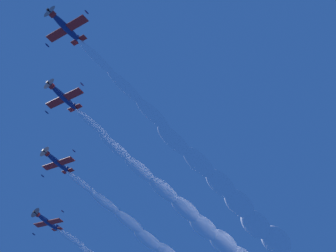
% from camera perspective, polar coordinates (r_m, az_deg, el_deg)
% --- Properties ---
extents(airplane_lead, '(8.23, 7.45, 2.70)m').
position_cam_1_polar(airplane_lead, '(84.49, -10.87, 10.30)').
color(airplane_lead, navy).
extents(airplane_left_wingman, '(8.23, 7.45, 2.69)m').
position_cam_1_polar(airplane_left_wingman, '(93.13, -11.10, 3.11)').
color(airplane_left_wingman, navy).
extents(airplane_right_wingman, '(8.14, 7.45, 2.89)m').
position_cam_1_polar(airplane_right_wingman, '(104.85, -11.70, -3.72)').
color(airplane_right_wingman, navy).
extents(airplane_slot_tail, '(8.11, 7.45, 2.99)m').
position_cam_1_polar(airplane_slot_tail, '(115.23, -12.72, -9.79)').
color(airplane_slot_tail, navy).
extents(smoke_trail_lead, '(10.42, 65.28, 5.83)m').
position_cam_1_polar(smoke_trail_lead, '(107.26, 7.01, -7.69)').
color(smoke_trail_lead, white).
extents(smoke_trail_left_wingman, '(9.56, 65.10, 5.66)m').
position_cam_1_polar(smoke_trail_left_wingman, '(118.20, 5.28, -11.89)').
color(smoke_trail_left_wingman, white).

